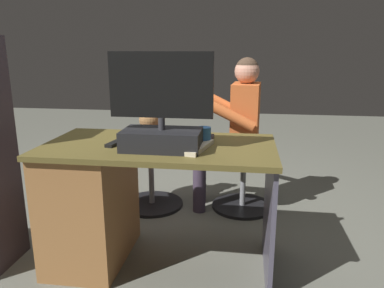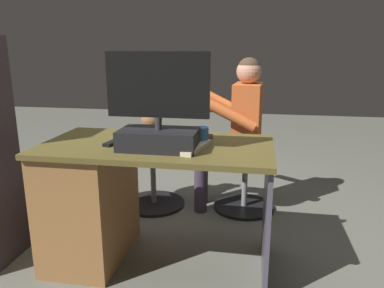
% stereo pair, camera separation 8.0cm
% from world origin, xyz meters
% --- Properties ---
extents(ground_plane, '(10.00, 10.00, 0.00)m').
position_xyz_m(ground_plane, '(0.00, 0.00, 0.00)').
color(ground_plane, '#66685C').
extents(desk, '(1.29, 0.68, 0.74)m').
position_xyz_m(desk, '(0.33, 0.36, 0.40)').
color(desk, brown).
rests_on(desk, ground_plane).
extents(monitor, '(0.54, 0.24, 0.51)m').
position_xyz_m(monitor, '(-0.04, 0.46, 0.89)').
color(monitor, black).
rests_on(monitor, desk).
extents(keyboard, '(0.42, 0.14, 0.02)m').
position_xyz_m(keyboard, '(-0.08, 0.22, 0.75)').
color(keyboard, black).
rests_on(keyboard, desk).
extents(computer_mouse, '(0.06, 0.10, 0.04)m').
position_xyz_m(computer_mouse, '(0.19, 0.23, 0.76)').
color(computer_mouse, '#272F27').
rests_on(computer_mouse, desk).
extents(cup, '(0.08, 0.08, 0.09)m').
position_xyz_m(cup, '(-0.25, 0.31, 0.79)').
color(cup, '#3372BF').
rests_on(cup, desk).
extents(tv_remote, '(0.07, 0.16, 0.02)m').
position_xyz_m(tv_remote, '(0.24, 0.41, 0.75)').
color(tv_remote, black).
rests_on(tv_remote, desk).
extents(notebook_binder, '(0.28, 0.34, 0.02)m').
position_xyz_m(notebook_binder, '(-0.16, 0.43, 0.75)').
color(notebook_binder, beige).
rests_on(notebook_binder, desk).
extents(office_chair_teddy, '(0.51, 0.51, 0.45)m').
position_xyz_m(office_chair_teddy, '(0.26, -0.44, 0.25)').
color(office_chair_teddy, black).
rests_on(office_chair_teddy, ground_plane).
extents(teddy_bear, '(0.25, 0.25, 0.36)m').
position_xyz_m(teddy_bear, '(0.26, -0.46, 0.62)').
color(teddy_bear, '#9B6C3F').
rests_on(teddy_bear, office_chair_teddy).
extents(visitor_chair, '(0.49, 0.49, 0.45)m').
position_xyz_m(visitor_chair, '(-0.48, -0.51, 0.25)').
color(visitor_chair, black).
rests_on(visitor_chair, ground_plane).
extents(person, '(0.52, 0.51, 1.20)m').
position_xyz_m(person, '(-0.40, -0.50, 0.70)').
color(person, '#CF602C').
rests_on(person, ground_plane).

